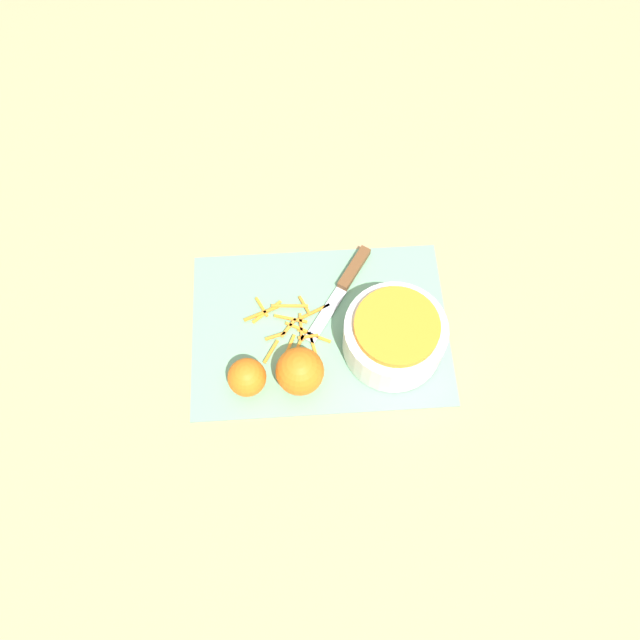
{
  "coord_description": "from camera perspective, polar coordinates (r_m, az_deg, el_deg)",
  "views": [
    {
      "loc": [
        0.03,
        0.47,
        1.04
      ],
      "look_at": [
        0.0,
        0.0,
        0.04
      ],
      "focal_mm": 35.0,
      "sensor_mm": 36.0,
      "label": 1
    }
  ],
  "objects": [
    {
      "name": "peel_pile",
      "position": [
        1.13,
        -2.67,
        -0.49
      ],
      "size": [
        0.16,
        0.14,
        0.01
      ],
      "color": "orange",
      "rests_on": "cutting_board"
    },
    {
      "name": "orange_right",
      "position": [
        1.06,
        -1.86,
        -4.7
      ],
      "size": [
        0.08,
        0.08,
        0.08
      ],
      "color": "orange",
      "rests_on": "cutting_board"
    },
    {
      "name": "bowl_speckled",
      "position": [
        1.08,
        6.82,
        -1.44
      ],
      "size": [
        0.18,
        0.18,
        0.09
      ],
      "color": "silver",
      "rests_on": "cutting_board"
    },
    {
      "name": "knife",
      "position": [
        1.17,
        2.61,
        3.89
      ],
      "size": [
        0.14,
        0.19,
        0.02
      ],
      "rotation": [
        0.0,
        0.0,
        0.99
      ],
      "color": "brown",
      "rests_on": "cutting_board"
    },
    {
      "name": "ground_plane",
      "position": [
        1.14,
        0.0,
        -0.78
      ],
      "size": [
        4.0,
        4.0,
        0.0
      ],
      "primitive_type": "plane",
      "color": "tan"
    },
    {
      "name": "orange_left",
      "position": [
        1.07,
        -6.7,
        -5.23
      ],
      "size": [
        0.07,
        0.07,
        0.07
      ],
      "color": "orange",
      "rests_on": "cutting_board"
    },
    {
      "name": "cutting_board",
      "position": [
        1.14,
        0.0,
        -0.71
      ],
      "size": [
        0.46,
        0.33,
        0.01
      ],
      "color": "#75AD84",
      "rests_on": "ground_plane"
    }
  ]
}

